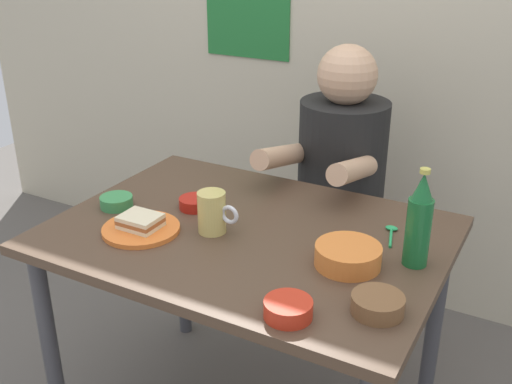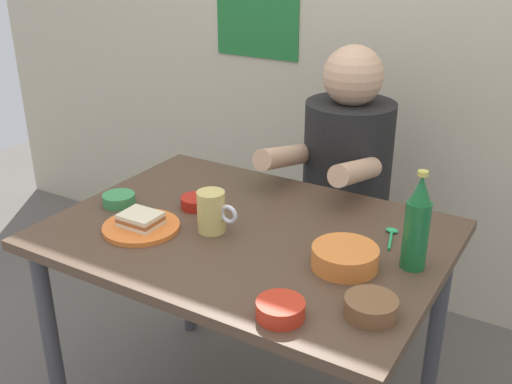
% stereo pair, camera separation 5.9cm
% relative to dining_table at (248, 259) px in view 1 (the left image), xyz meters
% --- Properties ---
extents(dining_table, '(1.10, 0.80, 0.74)m').
position_rel_dining_table_xyz_m(dining_table, '(0.00, 0.00, 0.00)').
color(dining_table, '#4C3828').
rests_on(dining_table, ground).
extents(stool, '(0.34, 0.34, 0.45)m').
position_rel_dining_table_xyz_m(stool, '(0.04, 0.63, -0.30)').
color(stool, '#4C4C51').
rests_on(stool, ground).
extents(person_seated, '(0.33, 0.56, 0.72)m').
position_rel_dining_table_xyz_m(person_seated, '(0.04, 0.62, 0.12)').
color(person_seated, black).
rests_on(person_seated, stool).
extents(plate_orange, '(0.22, 0.22, 0.01)m').
position_rel_dining_table_xyz_m(plate_orange, '(-0.26, -0.15, 0.10)').
color(plate_orange, orange).
rests_on(plate_orange, dining_table).
extents(sandwich, '(0.11, 0.09, 0.04)m').
position_rel_dining_table_xyz_m(sandwich, '(-0.26, -0.15, 0.13)').
color(sandwich, beige).
rests_on(sandwich, plate_orange).
extents(beer_mug, '(0.13, 0.08, 0.12)m').
position_rel_dining_table_xyz_m(beer_mug, '(-0.08, -0.05, 0.15)').
color(beer_mug, '#D1BC66').
rests_on(beer_mug, dining_table).
extents(beer_bottle, '(0.06, 0.06, 0.26)m').
position_rel_dining_table_xyz_m(beer_bottle, '(0.47, 0.04, 0.21)').
color(beer_bottle, '#19602D').
rests_on(beer_bottle, dining_table).
extents(condiment_bowl_brown, '(0.12, 0.12, 0.04)m').
position_rel_dining_table_xyz_m(condiment_bowl_brown, '(0.45, -0.21, 0.12)').
color(condiment_bowl_brown, brown).
rests_on(condiment_bowl_brown, dining_table).
extents(soup_bowl_orange, '(0.17, 0.17, 0.05)m').
position_rel_dining_table_xyz_m(soup_bowl_orange, '(0.32, -0.04, 0.12)').
color(soup_bowl_orange, orange).
rests_on(soup_bowl_orange, dining_table).
extents(sauce_bowl_chili, '(0.11, 0.11, 0.04)m').
position_rel_dining_table_xyz_m(sauce_bowl_chili, '(0.28, -0.32, 0.12)').
color(sauce_bowl_chili, red).
rests_on(sauce_bowl_chili, dining_table).
extents(sambal_bowl_red, '(0.10, 0.10, 0.03)m').
position_rel_dining_table_xyz_m(sambal_bowl_red, '(-0.21, 0.05, 0.11)').
color(sambal_bowl_red, '#B21E14').
rests_on(sambal_bowl_red, dining_table).
extents(dip_bowl_green, '(0.10, 0.10, 0.03)m').
position_rel_dining_table_xyz_m(dip_bowl_green, '(-0.43, -0.06, 0.11)').
color(dip_bowl_green, '#388C4C').
rests_on(dip_bowl_green, dining_table).
extents(spoon, '(0.05, 0.12, 0.01)m').
position_rel_dining_table_xyz_m(spoon, '(0.36, 0.18, 0.10)').
color(spoon, '#26A559').
rests_on(spoon, dining_table).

